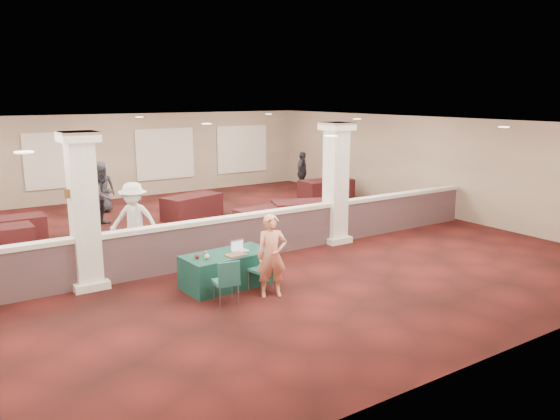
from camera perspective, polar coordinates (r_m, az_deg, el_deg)
ground at (r=14.55m, az=-7.33°, el=-3.70°), size 16.00×16.00×0.00m
wall_back at (r=21.63m, az=-16.88°, el=5.34°), size 16.00×0.04×3.20m
wall_front at (r=7.99m, az=18.70°, el=-5.46°), size 16.00×0.04×3.20m
wall_right at (r=19.06m, az=14.72°, el=4.63°), size 0.04×16.00×3.20m
ceiling at (r=14.03m, az=-7.68°, el=8.99°), size 16.00×16.00×0.02m
partition_wall at (r=13.11m, az=-4.49°, el=-2.81°), size 15.60×0.28×1.10m
column_left at (r=11.64m, az=-19.83°, el=0.02°), size 0.72×0.72×3.20m
column_right at (r=14.54m, az=5.84°, el=2.94°), size 0.72×0.72×3.20m
sconce_left at (r=11.52m, az=-21.31°, el=1.62°), size 0.12×0.12×0.18m
sconce_right at (r=11.64m, az=-18.62°, el=1.92°), size 0.12×0.12×0.18m
near_table at (r=11.42m, az=-5.52°, el=-6.22°), size 1.89×1.04×0.70m
conf_chair_main at (r=11.06m, az=-1.69°, el=-5.88°), size 0.53×0.53×0.87m
conf_chair_side at (r=10.37m, az=-5.54°, el=-7.15°), size 0.50×0.50×0.88m
woman at (r=10.68m, az=-0.87°, el=-4.80°), size 0.70×0.58×1.65m
far_table_front_center at (r=15.70m, az=-1.37°, el=-1.06°), size 1.92×1.14×0.73m
far_table_front_right at (r=16.38m, az=2.68°, el=-0.42°), size 2.16×1.58×0.79m
far_table_back_left at (r=16.31m, az=-26.29°, el=-1.89°), size 1.72×0.86×0.69m
far_table_back_center at (r=17.67m, az=-9.17°, el=0.31°), size 2.06×1.43×0.76m
far_table_back_right at (r=20.46m, az=4.85°, el=2.06°), size 1.99×1.04×0.80m
attendee_a at (r=17.33m, az=-18.02°, el=1.43°), size 0.98×0.94×1.82m
attendee_b at (r=13.60m, az=-15.01°, el=-1.08°), size 1.28×1.15×1.86m
attendee_c at (r=21.79m, az=2.32°, el=3.90°), size 1.08×0.98×1.70m
attendee_d at (r=19.25m, az=-18.17°, el=2.29°), size 0.93×0.61×1.73m
laptop_base at (r=11.43m, az=-4.20°, el=-4.30°), size 0.33×0.24×0.02m
laptop_screen at (r=11.48m, az=-4.51°, el=-3.63°), size 0.32×0.03×0.21m
screen_glow at (r=11.48m, az=-4.49°, el=-3.70°), size 0.29×0.02×0.18m
knitting at (r=11.14m, az=-4.69°, el=-4.70°), size 0.40×0.32×0.03m
yarn_cream at (r=10.97m, az=-7.64°, el=-4.83°), size 0.11×0.11×0.11m
yarn_red at (r=11.02m, az=-8.67°, el=-4.81°), size 0.10×0.10×0.10m
yarn_grey at (r=11.19m, az=-7.76°, el=-4.51°), size 0.10×0.10×0.10m
scissors at (r=11.43m, az=-2.17°, el=-4.28°), size 0.12×0.04×0.01m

